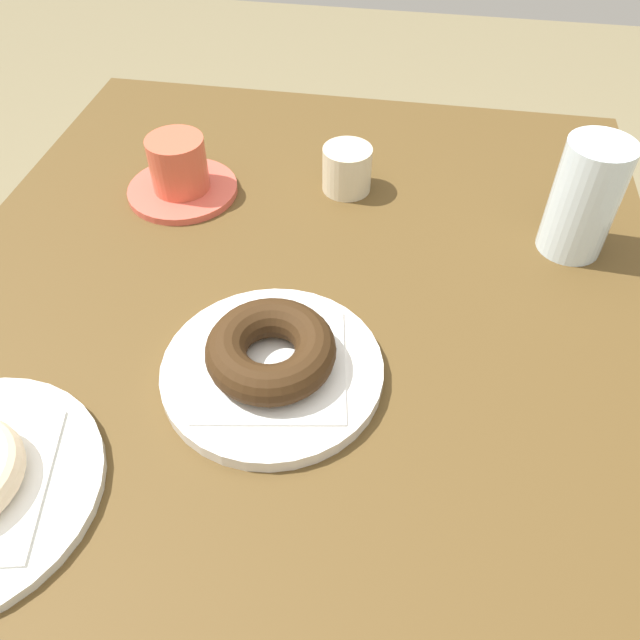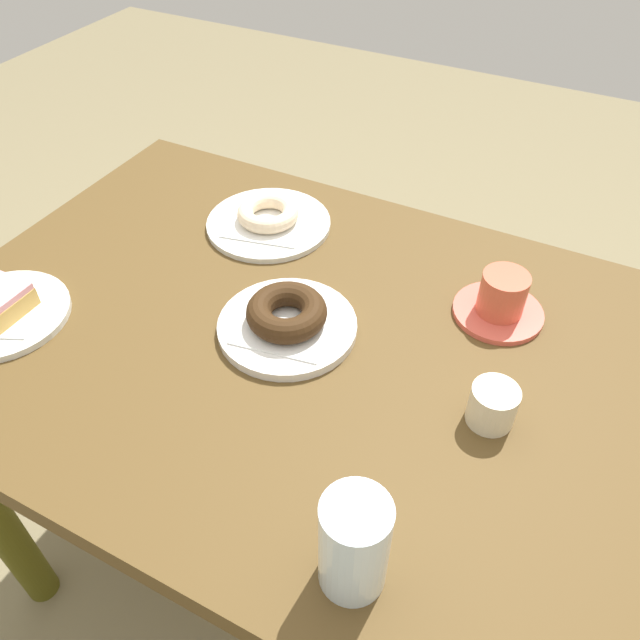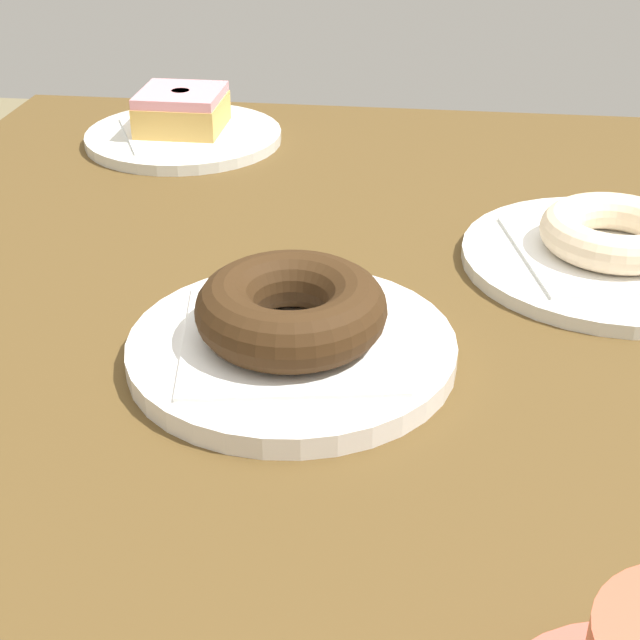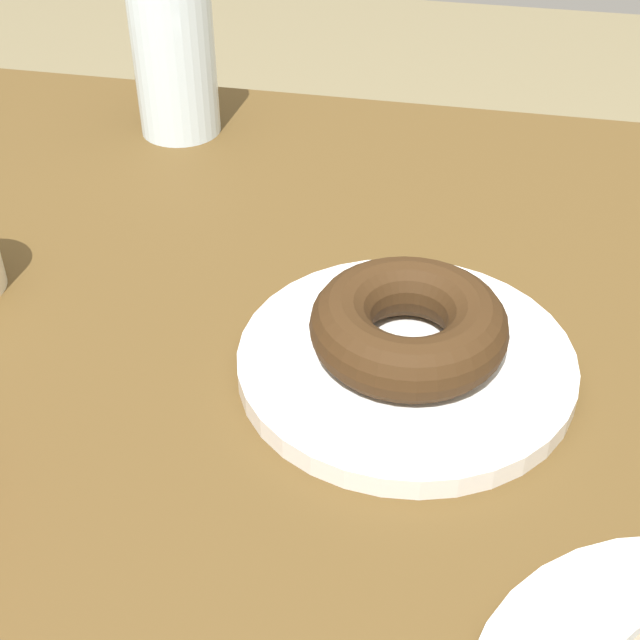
% 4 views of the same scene
% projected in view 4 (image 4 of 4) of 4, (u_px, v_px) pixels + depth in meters
% --- Properties ---
extents(table, '(1.13, 0.80, 0.76)m').
position_uv_depth(table, '(386.00, 491.00, 0.65)').
color(table, '#503A1B').
rests_on(table, ground_plane).
extents(plate_chocolate_ring, '(0.21, 0.21, 0.01)m').
position_uv_depth(plate_chocolate_ring, '(405.00, 367.00, 0.56)').
color(plate_chocolate_ring, silver).
rests_on(plate_chocolate_ring, table).
extents(napkin_chocolate_ring, '(0.16, 0.16, 0.00)m').
position_uv_depth(napkin_chocolate_ring, '(406.00, 356.00, 0.56)').
color(napkin_chocolate_ring, white).
rests_on(napkin_chocolate_ring, plate_chocolate_ring).
extents(donut_chocolate_ring, '(0.12, 0.12, 0.04)m').
position_uv_depth(donut_chocolate_ring, '(408.00, 330.00, 0.55)').
color(donut_chocolate_ring, '#331F0E').
rests_on(donut_chocolate_ring, napkin_chocolate_ring).
extents(water_glass, '(0.07, 0.07, 0.14)m').
position_uv_depth(water_glass, '(175.00, 60.00, 0.80)').
color(water_glass, silver).
rests_on(water_glass, table).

